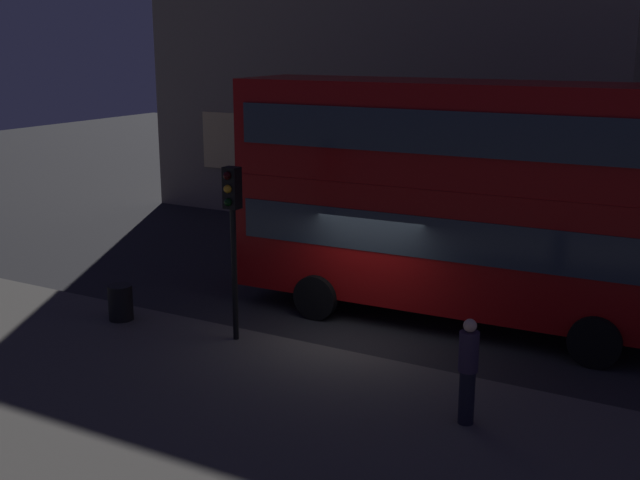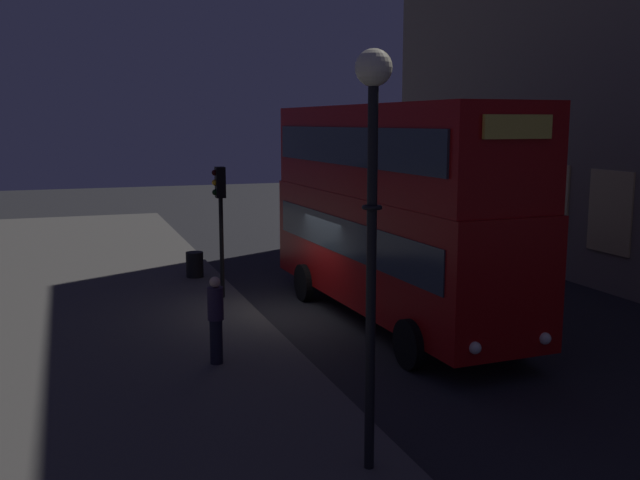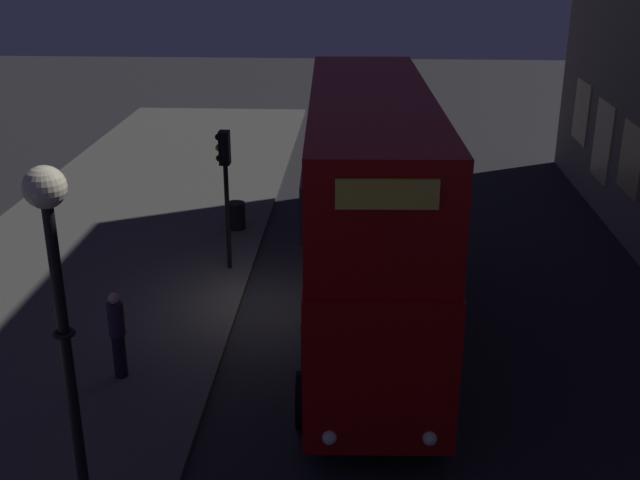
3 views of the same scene
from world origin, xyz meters
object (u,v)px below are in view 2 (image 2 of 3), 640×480
at_px(traffic_light_near_kerb, 220,204).
at_px(street_lamp, 372,171).
at_px(litter_bin, 195,264).
at_px(double_decker_bus, 391,203).
at_px(pedestrian, 216,319).

distance_m(traffic_light_near_kerb, street_lamp, 10.84).
height_order(traffic_light_near_kerb, litter_bin, traffic_light_near_kerb).
relative_size(double_decker_bus, traffic_light_near_kerb, 2.79).
bearing_deg(litter_bin, pedestrian, -6.76).
distance_m(street_lamp, litter_bin, 14.22).
distance_m(street_lamp, pedestrian, 6.26).
bearing_deg(pedestrian, litter_bin, 96.25).
bearing_deg(traffic_light_near_kerb, street_lamp, 0.32).
xyz_separation_m(traffic_light_near_kerb, street_lamp, (10.72, -0.11, 1.59)).
relative_size(double_decker_bus, litter_bin, 12.74).
bearing_deg(traffic_light_near_kerb, litter_bin, -174.13).
height_order(street_lamp, pedestrian, street_lamp).
xyz_separation_m(traffic_light_near_kerb, litter_bin, (-2.96, -0.26, -2.25)).
relative_size(street_lamp, litter_bin, 7.27).
bearing_deg(double_decker_bus, litter_bin, -151.07).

